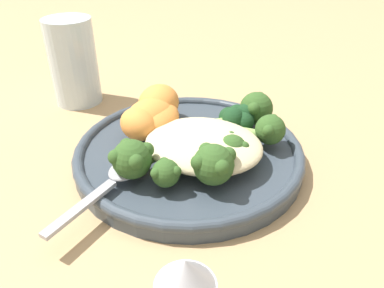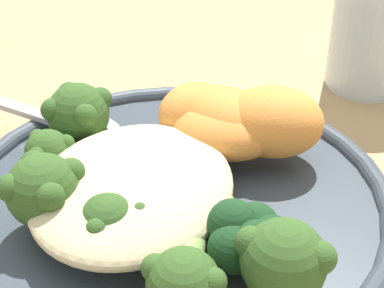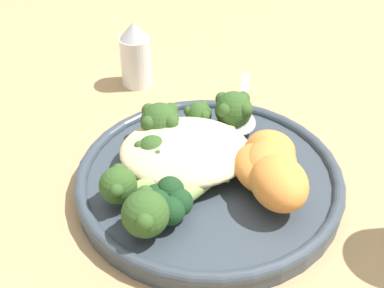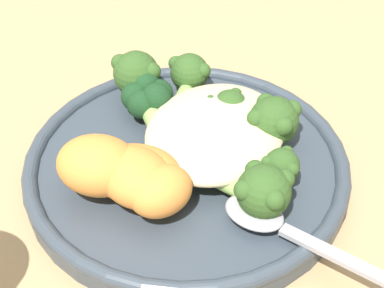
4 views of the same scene
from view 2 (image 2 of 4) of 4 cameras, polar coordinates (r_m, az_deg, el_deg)
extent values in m
plane|color=tan|center=(0.37, -3.74, -6.38)|extent=(4.00, 4.00, 0.00)
cylinder|color=#38424C|center=(0.36, -1.81, -6.09)|extent=(0.25, 0.25, 0.02)
torus|color=#38424C|center=(0.36, -1.83, -5.10)|extent=(0.25, 0.25, 0.01)
ellipsoid|color=beige|center=(0.33, -4.73, -4.07)|extent=(0.12, 0.10, 0.03)
ellipsoid|color=#8EB25B|center=(0.37, -4.65, -0.93)|extent=(0.04, 0.09, 0.01)
sphere|color=#335623|center=(0.39, -10.10, 2.65)|extent=(0.04, 0.04, 0.04)
sphere|color=#335623|center=(0.40, -10.85, 4.42)|extent=(0.01, 0.01, 0.01)
sphere|color=#335623|center=(0.38, -12.28, 2.97)|extent=(0.01, 0.01, 0.01)
sphere|color=#335623|center=(0.38, -9.50, 2.49)|extent=(0.01, 0.01, 0.01)
sphere|color=#335623|center=(0.39, -8.15, 3.99)|extent=(0.01, 0.01, 0.01)
ellipsoid|color=#8EB25B|center=(0.36, -5.20, -2.32)|extent=(0.03, 0.10, 0.01)
sphere|color=#335623|center=(0.37, -12.67, -0.72)|extent=(0.03, 0.03, 0.03)
sphere|color=#335623|center=(0.37, -13.56, 0.53)|extent=(0.01, 0.01, 0.01)
sphere|color=#335623|center=(0.36, -13.55, -0.98)|extent=(0.01, 0.01, 0.01)
sphere|color=#335623|center=(0.37, -11.16, 0.06)|extent=(0.01, 0.01, 0.01)
ellipsoid|color=#8EB25B|center=(0.34, -4.85, -4.07)|extent=(0.07, 0.09, 0.01)
sphere|color=#335623|center=(0.33, -13.07, -4.06)|extent=(0.04, 0.04, 0.04)
sphere|color=#335623|center=(0.34, -13.90, -1.76)|extent=(0.01, 0.01, 0.01)
sphere|color=#335623|center=(0.32, -15.76, -3.79)|extent=(0.01, 0.01, 0.01)
sphere|color=#335623|center=(0.31, -12.49, -4.59)|extent=(0.01, 0.01, 0.01)
sphere|color=#335623|center=(0.33, -10.72, -2.45)|extent=(0.01, 0.01, 0.01)
ellipsoid|color=#8EB25B|center=(0.33, -2.66, -5.02)|extent=(0.07, 0.04, 0.02)
sphere|color=#335623|center=(0.31, -6.71, -7.11)|extent=(0.03, 0.03, 0.03)
sphere|color=#335623|center=(0.32, -7.99, -5.38)|extent=(0.01, 0.01, 0.01)
sphere|color=#335623|center=(0.30, -7.66, -7.70)|extent=(0.01, 0.01, 0.01)
sphere|color=#335623|center=(0.31, -4.66, -6.14)|extent=(0.01, 0.01, 0.01)
ellipsoid|color=#8EB25B|center=(0.32, -0.01, -6.50)|extent=(0.11, 0.04, 0.02)
sphere|color=#335623|center=(0.28, -0.75, -12.38)|extent=(0.03, 0.03, 0.03)
sphere|color=#335623|center=(0.28, -3.30, -10.94)|extent=(0.01, 0.01, 0.01)
sphere|color=#335623|center=(0.27, 1.86, -12.13)|extent=(0.01, 0.01, 0.01)
ellipsoid|color=#8EB25B|center=(0.33, 2.94, -5.98)|extent=(0.09, 0.09, 0.02)
sphere|color=#335623|center=(0.29, 8.16, -10.30)|extent=(0.04, 0.04, 0.04)
sphere|color=#335623|center=(0.28, 5.24, -8.70)|extent=(0.01, 0.01, 0.01)
sphere|color=#335623|center=(0.28, 11.33, -9.87)|extent=(0.01, 0.01, 0.01)
ellipsoid|color=orange|center=(0.38, 2.91, 2.21)|extent=(0.06, 0.07, 0.04)
ellipsoid|color=orange|center=(0.38, 7.19, 2.00)|extent=(0.06, 0.07, 0.04)
ellipsoid|color=orange|center=(0.38, 3.12, 1.38)|extent=(0.06, 0.07, 0.03)
ellipsoid|color=orange|center=(0.39, 0.11, 2.92)|extent=(0.06, 0.06, 0.03)
sphere|color=#193D1E|center=(0.31, 5.60, -7.32)|extent=(0.02, 0.02, 0.02)
sphere|color=#193D1E|center=(0.31, 3.60, -7.09)|extent=(0.02, 0.02, 0.02)
sphere|color=#193D1E|center=(0.30, 3.68, -9.24)|extent=(0.02, 0.02, 0.02)
sphere|color=#193D1E|center=(0.30, 5.93, -9.00)|extent=(0.02, 0.02, 0.02)
sphere|color=#193D1E|center=(0.31, 7.03, -8.46)|extent=(0.02, 0.02, 0.02)
cube|color=#A3A3A8|center=(0.44, -15.44, 3.12)|extent=(0.02, 0.08, 0.00)
ellipsoid|color=#A3A3A8|center=(0.40, -9.04, 1.37)|extent=(0.04, 0.05, 0.01)
cylinder|color=silver|center=(0.50, 16.16, 11.18)|extent=(0.06, 0.06, 0.12)
camera|label=1|loc=(0.44, -58.14, 19.45)|focal=35.00mm
camera|label=3|loc=(0.37, 81.21, 25.32)|focal=50.00mm
camera|label=4|loc=(0.65, -6.29, 43.06)|focal=60.00mm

